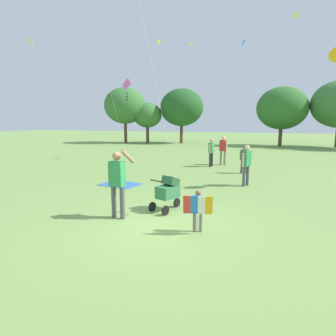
% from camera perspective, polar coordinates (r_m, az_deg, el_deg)
% --- Properties ---
extents(ground_plane, '(120.00, 120.00, 0.00)m').
position_cam_1_polar(ground_plane, '(7.22, -1.89, -11.65)').
color(ground_plane, '#75994C').
extents(treeline_distant, '(38.14, 6.32, 6.51)m').
position_cam_1_polar(treeline_distant, '(31.25, 17.89, 11.60)').
color(treeline_distant, brown).
rests_on(treeline_distant, ground).
extents(child_with_butterfly_kite, '(0.69, 0.42, 1.02)m').
position_cam_1_polar(child_with_butterfly_kite, '(6.68, 6.06, -7.87)').
color(child_with_butterfly_kite, '#7F705B').
rests_on(child_with_butterfly_kite, ground).
extents(person_adult_flyer, '(0.63, 0.55, 1.89)m').
position_cam_1_polar(person_adult_flyer, '(7.61, -10.19, -2.12)').
color(person_adult_flyer, '#4C4C51').
rests_on(person_adult_flyer, ground).
extents(stroller, '(0.79, 1.11, 1.03)m').
position_cam_1_polar(stroller, '(8.26, 0.03, -4.50)').
color(stroller, black).
rests_on(stroller, ground).
extents(kite_orange_delta, '(1.29, 4.13, 5.48)m').
position_cam_1_polar(kite_orange_delta, '(19.66, -8.46, 15.90)').
color(kite_orange_delta, pink).
rests_on(kite_orange_delta, ground).
extents(distant_kites_cluster, '(33.05, 13.08, 6.90)m').
position_cam_1_polar(distant_kites_cluster, '(28.65, 0.11, 28.32)').
color(distant_kites_cluster, '#F4A319').
extents(person_red_shirt, '(0.30, 0.50, 1.61)m').
position_cam_1_polar(person_red_shirt, '(16.32, 8.75, 3.56)').
color(person_red_shirt, '#232328').
rests_on(person_red_shirt, ground).
extents(person_sitting_far, '(0.50, 0.38, 1.73)m').
position_cam_1_polar(person_sitting_far, '(17.11, 11.09, 4.01)').
color(person_sitting_far, '#7F705B').
rests_on(person_sitting_far, ground).
extents(person_couple_left, '(0.37, 0.48, 1.66)m').
position_cam_1_polar(person_couple_left, '(11.72, 15.59, 1.17)').
color(person_couple_left, '#4C4C51').
rests_on(person_couple_left, ground).
extents(person_kid_running, '(0.43, 0.27, 1.40)m').
position_cam_1_polar(person_kid_running, '(14.54, 15.15, 2.13)').
color(person_kid_running, '#33384C').
rests_on(person_kid_running, ground).
extents(picnic_blanket, '(1.75, 1.45, 0.02)m').
position_cam_1_polar(picnic_blanket, '(11.87, -9.66, -3.27)').
color(picnic_blanket, '#3366B2').
rests_on(picnic_blanket, ground).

